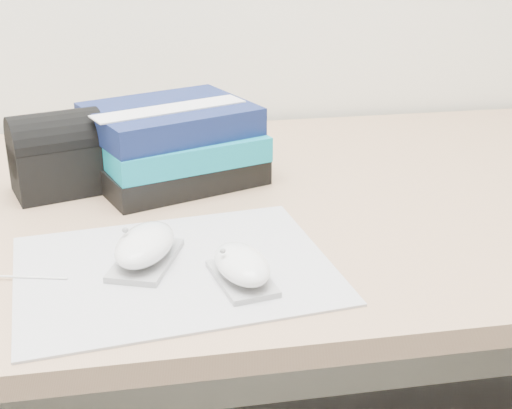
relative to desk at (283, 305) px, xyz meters
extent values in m
cube|color=#A47B5B|center=(0.00, -0.06, 0.22)|extent=(1.60, 0.80, 0.03)
cube|color=#A47B5B|center=(0.00, 0.32, -0.15)|extent=(1.52, 0.03, 0.35)
cube|color=#95959D|center=(-0.20, -0.28, 0.24)|extent=(0.40, 0.33, 0.00)
cube|color=#979699|center=(-0.23, -0.26, 0.24)|extent=(0.10, 0.13, 0.01)
ellipsoid|color=white|center=(-0.23, -0.26, 0.26)|extent=(0.10, 0.13, 0.03)
ellipsoid|color=gray|center=(-0.25, -0.26, 0.28)|extent=(0.01, 0.01, 0.01)
cube|color=#9A999C|center=(-0.12, -0.33, 0.24)|extent=(0.08, 0.11, 0.01)
ellipsoid|color=white|center=(-0.12, -0.33, 0.26)|extent=(0.08, 0.11, 0.03)
ellipsoid|color=gray|center=(-0.14, -0.33, 0.28)|extent=(0.01, 0.01, 0.01)
cube|color=black|center=(-0.18, 0.03, 0.25)|extent=(0.30, 0.27, 0.04)
cube|color=#0E86A0|center=(-0.17, 0.03, 0.29)|extent=(0.29, 0.26, 0.04)
cube|color=#111D4E|center=(-0.18, 0.03, 0.33)|extent=(0.29, 0.26, 0.04)
cube|color=silver|center=(-0.18, 0.01, 0.36)|extent=(0.24, 0.14, 0.00)
cube|color=black|center=(-0.35, 0.01, 0.27)|extent=(0.15, 0.13, 0.08)
cylinder|color=black|center=(-0.35, 0.01, 0.31)|extent=(0.15, 0.13, 0.09)
camera|label=1|loc=(-0.23, -1.05, 0.64)|focal=50.00mm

